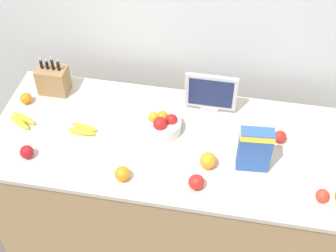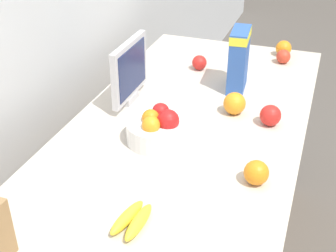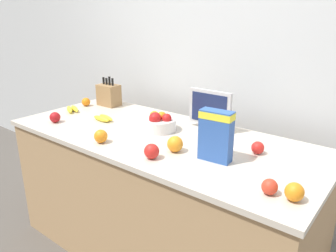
{
  "view_description": "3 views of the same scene",
  "coord_description": "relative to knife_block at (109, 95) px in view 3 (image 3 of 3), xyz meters",
  "views": [
    {
      "loc": [
        0.32,
        -1.75,
        2.81
      ],
      "look_at": [
        -0.0,
        -0.02,
        1.01
      ],
      "focal_mm": 50.0,
      "sensor_mm": 36.0,
      "label": 1
    },
    {
      "loc": [
        -1.39,
        -0.45,
        1.79
      ],
      "look_at": [
        -0.06,
        0.03,
        0.95
      ],
      "focal_mm": 50.0,
      "sensor_mm": 36.0,
      "label": 2
    },
    {
      "loc": [
        1.23,
        -1.48,
        1.61
      ],
      "look_at": [
        0.07,
        0.0,
        0.96
      ],
      "focal_mm": 35.0,
      "sensor_mm": 36.0,
      "label": 3
    }
  ],
  "objects": [
    {
      "name": "cereal_box",
      "position": [
        1.23,
        -0.39,
        0.06
      ],
      "size": [
        0.18,
        0.09,
        0.27
      ],
      "rotation": [
        0.0,
        0.0,
        0.08
      ],
      "color": "#2D56A8",
      "rests_on": "counter"
    },
    {
      "name": "apple_middle",
      "position": [
        1.38,
        -0.18,
        -0.05
      ],
      "size": [
        0.07,
        0.07,
        0.07
      ],
      "primitive_type": "sphere",
      "color": "red",
      "rests_on": "counter"
    },
    {
      "name": "banana_bunch_left",
      "position": [
        -0.09,
        -0.3,
        -0.07
      ],
      "size": [
        0.18,
        0.14,
        0.04
      ],
      "rotation": [
        0.0,
        0.0,
        2.76
      ],
      "color": "yellow",
      "rests_on": "counter"
    },
    {
      "name": "banana_bunch_right",
      "position": [
        0.28,
        -0.31,
        -0.07
      ],
      "size": [
        0.17,
        0.09,
        0.04
      ],
      "rotation": [
        0.0,
        0.0,
        2.97
      ],
      "color": "yellow",
      "rests_on": "counter"
    },
    {
      "name": "counter",
      "position": [
        0.77,
        -0.28,
        -0.53
      ],
      "size": [
        2.03,
        0.87,
        0.88
      ],
      "color": "tan",
      "rests_on": "ground_plane"
    },
    {
      "name": "wall_back",
      "position": [
        0.77,
        0.37,
        0.33
      ],
      "size": [
        9.0,
        0.06,
        2.6
      ],
      "color": "silver",
      "rests_on": "ground_plane"
    },
    {
      "name": "apple_rear",
      "position": [
        1.59,
        -0.55,
        -0.05
      ],
      "size": [
        0.07,
        0.07,
        0.07
      ],
      "primitive_type": "sphere",
      "color": "red",
      "rests_on": "counter"
    },
    {
      "name": "orange_front_center",
      "position": [
        1.69,
        -0.53,
        -0.05
      ],
      "size": [
        0.08,
        0.08,
        0.08
      ],
      "primitive_type": "sphere",
      "color": "orange",
      "rests_on": "counter"
    },
    {
      "name": "apple_leftmost",
      "position": [
        0.04,
        -0.54,
        -0.05
      ],
      "size": [
        0.07,
        0.07,
        0.07
      ],
      "primitive_type": "sphere",
      "color": "#A31419",
      "rests_on": "counter"
    },
    {
      "name": "ground_plane",
      "position": [
        0.77,
        -0.28,
        -0.97
      ],
      "size": [
        14.0,
        14.0,
        0.0
      ],
      "primitive_type": "plane",
      "color": "#514C47"
    },
    {
      "name": "orange_mid_right",
      "position": [
        -0.13,
        -0.13,
        -0.05
      ],
      "size": [
        0.07,
        0.07,
        0.07
      ],
      "primitive_type": "sphere",
      "color": "orange",
      "rests_on": "counter"
    },
    {
      "name": "fruit_bowl",
      "position": [
        0.71,
        -0.22,
        -0.04
      ],
      "size": [
        0.22,
        0.22,
        0.13
      ],
      "color": "silver",
      "rests_on": "counter"
    },
    {
      "name": "knife_block",
      "position": [
        0.0,
        0.0,
        0.0
      ],
      "size": [
        0.18,
        0.12,
        0.27
      ],
      "color": "#937047",
      "rests_on": "counter"
    },
    {
      "name": "apple_front",
      "position": [
        0.96,
        -0.58,
        -0.05
      ],
      "size": [
        0.08,
        0.08,
        0.08
      ],
      "primitive_type": "sphere",
      "color": "red",
      "rests_on": "counter"
    },
    {
      "name": "orange_by_cereal",
      "position": [
        1.01,
        -0.43,
        -0.04
      ],
      "size": [
        0.09,
        0.09,
        0.09
      ],
      "primitive_type": "sphere",
      "color": "orange",
      "rests_on": "counter"
    },
    {
      "name": "small_monitor",
      "position": [
        0.96,
        -0.0,
        0.05
      ],
      "size": [
        0.3,
        0.03,
        0.26
      ],
      "color": "#B7B7BC",
      "rests_on": "counter"
    },
    {
      "name": "orange_front_left",
      "position": [
        0.58,
        -0.6,
        -0.05
      ],
      "size": [
        0.08,
        0.08,
        0.08
      ],
      "primitive_type": "sphere",
      "color": "orange",
      "rests_on": "counter"
    }
  ]
}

